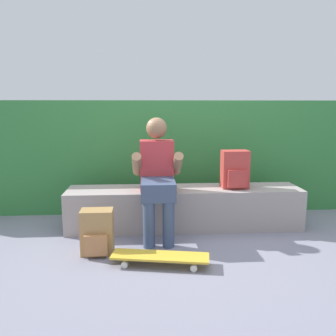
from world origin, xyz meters
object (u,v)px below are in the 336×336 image
at_px(bench_main, 184,208).
at_px(backpack_on_ground, 97,233).
at_px(skateboard_near_person, 160,257).
at_px(person_skater, 157,174).
at_px(backpack_on_bench, 235,170).

height_order(bench_main, backpack_on_ground, bench_main).
bearing_deg(skateboard_near_person, bench_main, 71.80).
xyz_separation_m(bench_main, person_skater, (-0.30, -0.21, 0.42)).
bearing_deg(skateboard_near_person, backpack_on_bench, 47.27).
relative_size(bench_main, backpack_on_ground, 6.19).
bearing_deg(backpack_on_bench, bench_main, 178.99).
distance_m(bench_main, person_skater, 0.55).
bearing_deg(bench_main, skateboard_near_person, -108.20).
height_order(person_skater, backpack_on_bench, person_skater).
xyz_separation_m(backpack_on_bench, backpack_on_ground, (-1.38, -0.63, -0.43)).
bearing_deg(bench_main, backpack_on_ground, -142.67).
relative_size(skateboard_near_person, backpack_on_ground, 2.06).
bearing_deg(backpack_on_ground, person_skater, 38.05).
distance_m(person_skater, backpack_on_ground, 0.82).
relative_size(backpack_on_bench, backpack_on_ground, 1.00).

